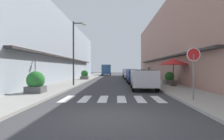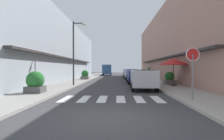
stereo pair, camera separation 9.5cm
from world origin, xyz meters
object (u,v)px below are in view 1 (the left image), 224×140
at_px(cafe_umbrella, 173,62).
at_px(pedestrian_walking_near, 148,72).
at_px(parked_car_near, 143,77).
at_px(planter_far, 85,75).
at_px(parked_car_distant, 129,72).
at_px(round_street_sign, 193,60).
at_px(street_lamp, 76,46).
at_px(planter_corner, 36,82).
at_px(delivery_van, 106,69).
at_px(parked_car_mid, 136,75).
at_px(parked_car_far, 131,73).
at_px(planter_midblock, 170,79).

bearing_deg(cafe_umbrella, pedestrian_walking_near, 96.60).
distance_m(parked_car_near, cafe_umbrella, 3.72).
bearing_deg(planter_far, parked_car_distant, 45.65).
bearing_deg(parked_car_distant, round_street_sign, -85.92).
height_order(parked_car_near, round_street_sign, round_street_sign).
xyz_separation_m(street_lamp, planter_corner, (-1.31, -5.13, -2.77)).
xyz_separation_m(parked_car_near, planter_far, (-6.31, 11.09, -0.24)).
distance_m(delivery_van, cafe_umbrella, 27.09).
xyz_separation_m(planter_far, pedestrian_walking_near, (8.29, -1.61, 0.40)).
distance_m(round_street_sign, planter_far, 18.13).
height_order(street_lamp, planter_far, street_lamp).
relative_size(parked_car_distant, planter_far, 3.55).
bearing_deg(planter_corner, street_lamp, 75.67).
xyz_separation_m(delivery_van, street_lamp, (-1.32, -25.83, 2.11)).
bearing_deg(planter_far, cafe_umbrella, -44.68).
distance_m(parked_car_mid, parked_car_far, 5.70).
distance_m(parked_car_distant, round_street_sign, 22.79).
bearing_deg(parked_car_distant, parked_car_near, -90.00).
bearing_deg(street_lamp, delivery_van, 87.07).
bearing_deg(planter_corner, pedestrian_walking_near, 54.05).
distance_m(parked_car_near, parked_car_mid, 5.58).
height_order(delivery_van, pedestrian_walking_near, delivery_van).
distance_m(parked_car_far, street_lamp, 10.87).
distance_m(planter_midblock, planter_far, 11.93).
bearing_deg(planter_far, parked_car_mid, -41.14).
xyz_separation_m(parked_car_distant, street_lamp, (-5.61, -15.21, 2.59)).
xyz_separation_m(planter_corner, pedestrian_walking_near, (8.91, 12.28, 0.33)).
height_order(parked_car_far, street_lamp, street_lamp).
bearing_deg(cafe_umbrella, round_street_sign, -99.65).
height_order(parked_car_far, planter_midblock, parked_car_far).
bearing_deg(parked_car_mid, parked_car_distant, 90.00).
xyz_separation_m(parked_car_distant, planter_midblock, (2.94, -14.00, -0.28)).
bearing_deg(parked_car_mid, pedestrian_walking_near, 63.03).
distance_m(parked_car_far, pedestrian_walking_near, 2.68).
distance_m(parked_car_near, street_lamp, 6.61).
height_order(cafe_umbrella, planter_corner, cafe_umbrella).
relative_size(delivery_van, planter_far, 4.43).
relative_size(round_street_sign, planter_corner, 1.88).
bearing_deg(pedestrian_walking_near, parked_car_distant, -3.02).
height_order(parked_car_mid, planter_corner, parked_car_mid).
relative_size(planter_midblock, planter_far, 0.94).
distance_m(parked_car_far, planter_corner, 15.69).
bearing_deg(parked_car_mid, parked_car_far, 90.00).
bearing_deg(cafe_umbrella, street_lamp, 178.02).
bearing_deg(delivery_van, planter_midblock, -73.64).
relative_size(parked_car_near, pedestrian_walking_near, 2.32).
xyz_separation_m(delivery_van, pedestrian_walking_near, (6.27, -18.69, -0.32)).
relative_size(delivery_van, planter_corner, 4.15).
relative_size(parked_car_distant, planter_corner, 3.33).
xyz_separation_m(parked_car_near, planter_midblock, (2.94, 3.55, -0.28)).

